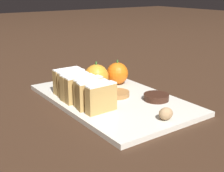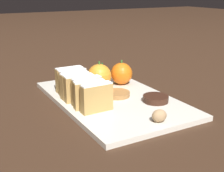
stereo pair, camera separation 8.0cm
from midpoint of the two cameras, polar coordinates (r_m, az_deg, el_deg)
The scene contains 15 objects.
ground_plane at distance 0.81m, azimuth -2.82°, elevation -2.87°, with size 6.00×6.00×0.00m, color #382316.
serving_platter at distance 0.81m, azimuth -2.82°, elevation -2.47°, with size 0.27×0.44×0.01m.
stollen_slice_front at distance 0.71m, azimuth -5.23°, elevation -2.28°, with size 0.07×0.02×0.07m.
stollen_slice_second at distance 0.73m, azimuth -6.67°, elevation -1.73°, with size 0.08×0.03×0.07m.
stollen_slice_third at distance 0.75m, azimuth -7.30°, elevation -1.06°, with size 0.08×0.03×0.07m.
stollen_slice_fourth at distance 0.77m, azimuth -8.80°, elevation -0.61°, with size 0.08×0.03×0.07m.
stollen_slice_fifth at distance 0.80m, azimuth -9.69°, elevation -0.09°, with size 0.07×0.02×0.07m.
stollen_slice_sixth at distance 0.82m, azimuth -10.17°, elevation 0.47°, with size 0.08×0.03×0.07m.
stollen_slice_back at distance 0.85m, azimuth -10.88°, elevation 0.95°, with size 0.07×0.02×0.07m.
orange_near at distance 0.87m, azimuth -5.49°, elevation 1.72°, with size 0.07×0.07×0.08m.
orange_far at distance 0.91m, azimuth -1.53°, elevation 2.30°, with size 0.06×0.06×0.07m.
walnut at distance 0.67m, azimuth 6.48°, elevation -5.12°, with size 0.03×0.03×0.03m.
chocolate_cookie at distance 0.79m, azimuth 5.23°, elevation -2.08°, with size 0.06×0.06×0.02m.
gingerbread_cookie at distance 0.81m, azimuth -1.95°, elevation -1.48°, with size 0.07×0.07×0.01m.
evergreen_sprig at distance 0.99m, azimuth -5.32°, elevation 2.96°, with size 0.04×0.04×0.05m.
Camera 1 is at (-0.44, -0.62, 0.29)m, focal length 50.00 mm.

